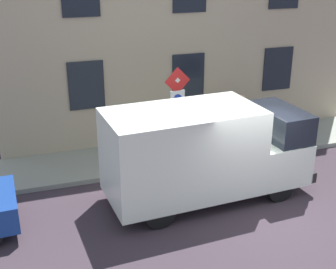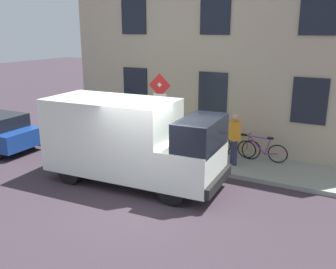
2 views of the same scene
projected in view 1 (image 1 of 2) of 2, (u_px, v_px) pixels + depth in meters
name	position (u px, v px, depth m)	size (l,w,h in m)	color
ground_plane	(255.00, 208.00, 11.64)	(80.00, 80.00, 0.00)	#3A2E37
sidewalk_slab	(199.00, 150.00, 14.91)	(2.19, 14.15, 0.14)	gray
building_facade	(185.00, 36.00, 14.91)	(0.75, 12.15, 6.98)	tan
sign_post_stacked	(177.00, 103.00, 13.08)	(0.17, 0.56, 2.82)	#474C47
delivery_van	(204.00, 151.00, 11.67)	(2.31, 5.44, 2.50)	white
bicycle_purple	(248.00, 124.00, 15.83)	(0.46, 1.71, 0.89)	black
bicycle_orange	(225.00, 127.00, 15.57)	(0.46, 1.71, 0.89)	black
bicycle_green	(200.00, 130.00, 15.30)	(0.46, 1.72, 0.89)	black
pedestrian	(241.00, 118.00, 14.73)	(0.47, 0.46, 1.72)	#262B47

